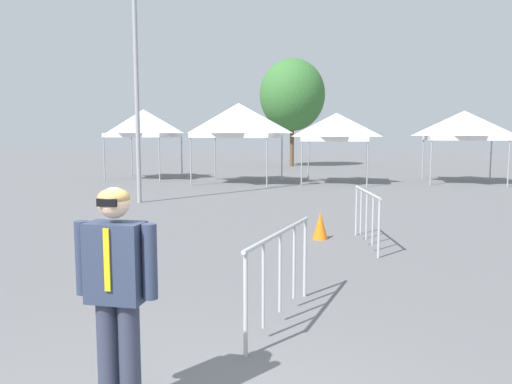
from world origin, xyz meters
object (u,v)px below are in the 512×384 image
canopy_tent_behind_center (239,120)px  canopy_tent_center (464,126)px  canopy_tent_behind_left (144,123)px  canopy_tent_far_right (336,127)px  tree_behind_tents_center (292,95)px  crowd_barrier_by_lift (367,207)px  person_foreground (117,287)px  light_pole_opposite_side (135,20)px  crowd_barrier_mid_lot (280,258)px  traffic_cone_lot_center (320,226)px

canopy_tent_behind_center → canopy_tent_center: bearing=11.3°
canopy_tent_behind_left → canopy_tent_far_right: 9.25m
canopy_tent_far_right → canopy_tent_behind_left: bearing=176.5°
canopy_tent_far_right → tree_behind_tents_center: 12.24m
canopy_tent_behind_center → crowd_barrier_by_lift: size_ratio=1.74×
canopy_tent_far_right → tree_behind_tents_center: size_ratio=0.43×
person_foreground → tree_behind_tents_center: size_ratio=0.25×
light_pole_opposite_side → canopy_tent_behind_center: bearing=76.9°
canopy_tent_center → person_foreground: 21.49m
tree_behind_tents_center → crowd_barrier_mid_lot: tree_behind_tents_center is taller
canopy_tent_center → light_pole_opposite_side: size_ratio=0.32×
person_foreground → crowd_barrier_mid_lot: 2.40m
tree_behind_tents_center → crowd_barrier_by_lift: 24.84m
canopy_tent_behind_center → canopy_tent_far_right: bearing=8.0°
crowd_barrier_by_lift → crowd_barrier_mid_lot: size_ratio=1.00×
person_foreground → crowd_barrier_by_lift: person_foreground is taller
light_pole_opposite_side → traffic_cone_lot_center: 9.26m
canopy_tent_behind_left → crowd_barrier_mid_lot: (9.23, -17.44, -1.93)m
canopy_tent_behind_center → crowd_barrier_mid_lot: bearing=-75.4°
canopy_tent_behind_center → canopy_tent_far_right: canopy_tent_behind_center is taller
canopy_tent_center → crowd_barrier_mid_lot: canopy_tent_center is taller
canopy_tent_center → traffic_cone_lot_center: 14.71m
canopy_tent_behind_left → canopy_tent_behind_center: canopy_tent_behind_center is taller
canopy_tent_behind_left → tree_behind_tents_center: bearing=61.9°
canopy_tent_behind_center → canopy_tent_center: canopy_tent_behind_center is taller
canopy_tent_behind_center → traffic_cone_lot_center: 12.59m
canopy_tent_behind_left → canopy_tent_far_right: size_ratio=1.09×
canopy_tent_center → crowd_barrier_mid_lot: size_ratio=1.57×
canopy_tent_behind_center → tree_behind_tents_center: tree_behind_tents_center is taller
canopy_tent_behind_left → light_pole_opposite_side: (3.35, -8.15, 2.97)m
crowd_barrier_mid_lot → crowd_barrier_by_lift: bearing=76.1°
person_foreground → light_pole_opposite_side: (-4.97, 11.50, 4.62)m
tree_behind_tents_center → crowd_barrier_by_lift: tree_behind_tents_center is taller
canopy_tent_far_right → crowd_barrier_by_lift: canopy_tent_far_right is taller
canopy_tent_behind_left → person_foreground: canopy_tent_behind_left is taller
tree_behind_tents_center → crowd_barrier_by_lift: size_ratio=3.47×
canopy_tent_center → tree_behind_tents_center: bearing=131.2°
canopy_tent_behind_left → person_foreground: (8.32, -19.64, -1.65)m
light_pole_opposite_side → traffic_cone_lot_center: size_ratio=17.83×
light_pole_opposite_side → tree_behind_tents_center: bearing=82.5°
canopy_tent_far_right → canopy_tent_center: canopy_tent_center is taller
canopy_tent_behind_center → light_pole_opposite_side: size_ratio=0.36×
canopy_tent_behind_center → crowd_barrier_mid_lot: canopy_tent_behind_center is taller
light_pole_opposite_side → crowd_barrier_by_lift: bearing=-35.6°
canopy_tent_center → crowd_barrier_mid_lot: 19.15m
canopy_tent_behind_left → light_pole_opposite_side: bearing=-67.7°
canopy_tent_behind_center → crowd_barrier_mid_lot: 16.95m
tree_behind_tents_center → crowd_barrier_mid_lot: bearing=-83.2°
tree_behind_tents_center → traffic_cone_lot_center: (3.52, -23.67, -4.49)m
tree_behind_tents_center → traffic_cone_lot_center: bearing=-81.5°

